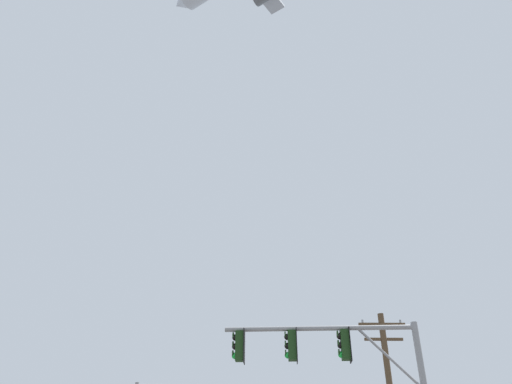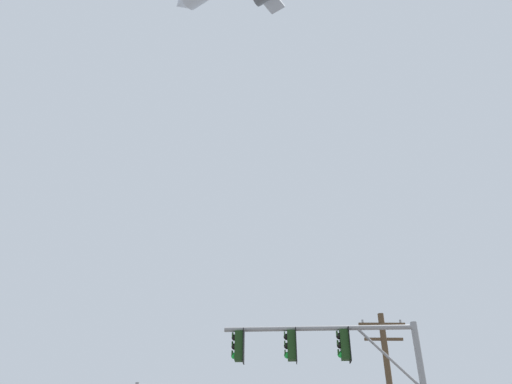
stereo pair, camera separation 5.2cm
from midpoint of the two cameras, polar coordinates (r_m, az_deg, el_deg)
signal_pole_near at (r=16.06m, az=9.74°, el=-19.19°), size 6.06×0.68×5.76m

